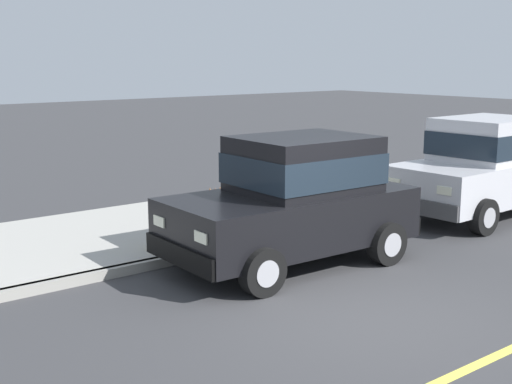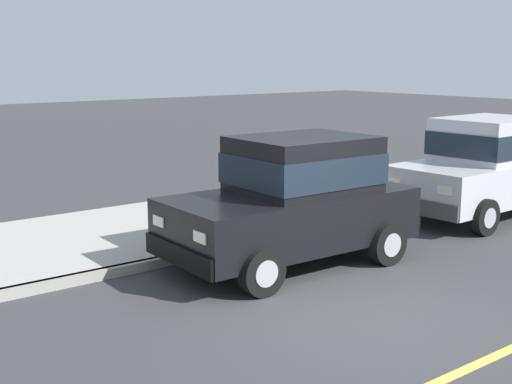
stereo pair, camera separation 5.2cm
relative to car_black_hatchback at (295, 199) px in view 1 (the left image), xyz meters
name	(u,v)px [view 1 (the left image)]	position (x,y,z in m)	size (l,w,h in m)	color
ground_plane	(371,314)	(2.12, -0.67, -0.98)	(80.00, 80.00, 0.00)	#38383A
curb	(216,250)	(-1.08, -0.67, -0.91)	(0.16, 64.00, 0.14)	gray
sidewalk	(156,228)	(-2.88, -0.67, -0.91)	(3.60, 64.00, 0.14)	#A8A59E
lane_centre_line	(489,359)	(3.72, -0.67, -0.97)	(0.12, 57.60, 0.01)	#E0D64C
car_black_hatchback	(295,199)	(0.00, 0.00, 0.00)	(2.04, 3.85, 1.88)	black
car_silver_hatchback	(483,166)	(-0.11, 4.86, 0.00)	(2.01, 3.83, 1.88)	#BCBCC1
dog_brown	(216,196)	(-3.10, 0.77, -0.55)	(0.50, 0.63, 0.49)	brown
fire_hydrant	(165,226)	(-1.53, -1.30, -0.50)	(0.34, 0.24, 0.72)	gold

